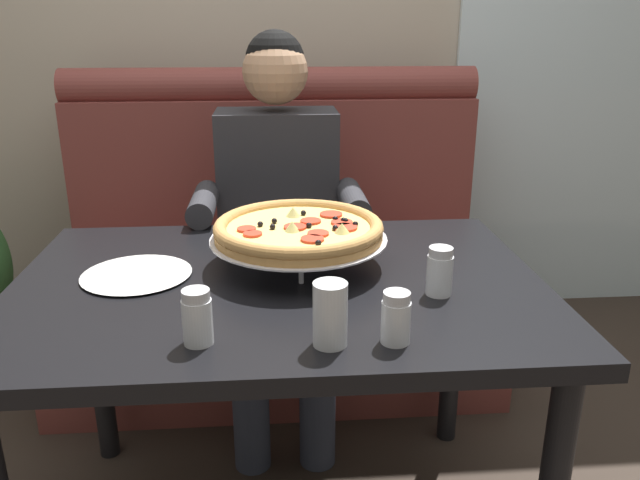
% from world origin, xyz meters
% --- Properties ---
extents(booth_bench, '(1.60, 0.78, 1.13)m').
position_xyz_m(booth_bench, '(0.00, 0.90, 0.40)').
color(booth_bench, brown).
rests_on(booth_bench, ground_plane).
extents(dining_table, '(1.23, 0.86, 0.73)m').
position_xyz_m(dining_table, '(0.00, 0.00, 0.64)').
color(dining_table, black).
rests_on(dining_table, ground_plane).
extents(diner_main, '(0.54, 0.64, 1.27)m').
position_xyz_m(diner_main, '(0.01, 0.63, 0.71)').
color(diner_main, '#2D3342').
rests_on(diner_main, ground_plane).
extents(pizza, '(0.43, 0.43, 0.12)m').
position_xyz_m(pizza, '(0.05, 0.09, 0.82)').
color(pizza, silver).
rests_on(pizza, dining_table).
extents(shaker_oregano, '(0.06, 0.06, 0.11)m').
position_xyz_m(shaker_oregano, '(-0.15, -0.29, 0.78)').
color(shaker_oregano, white).
rests_on(shaker_oregano, dining_table).
extents(shaker_pepper_flakes, '(0.06, 0.06, 0.10)m').
position_xyz_m(shaker_pepper_flakes, '(0.21, -0.32, 0.77)').
color(shaker_pepper_flakes, white).
rests_on(shaker_pepper_flakes, dining_table).
extents(shaker_parmesan, '(0.06, 0.06, 0.11)m').
position_xyz_m(shaker_parmesan, '(0.35, -0.11, 0.78)').
color(shaker_parmesan, white).
rests_on(shaker_parmesan, dining_table).
extents(plate_near_left, '(0.26, 0.26, 0.02)m').
position_xyz_m(plate_near_left, '(-0.33, 0.05, 0.74)').
color(plate_near_left, white).
rests_on(plate_near_left, dining_table).
extents(drinking_glass, '(0.06, 0.06, 0.12)m').
position_xyz_m(drinking_glass, '(0.09, -0.32, 0.78)').
color(drinking_glass, silver).
rests_on(drinking_glass, dining_table).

